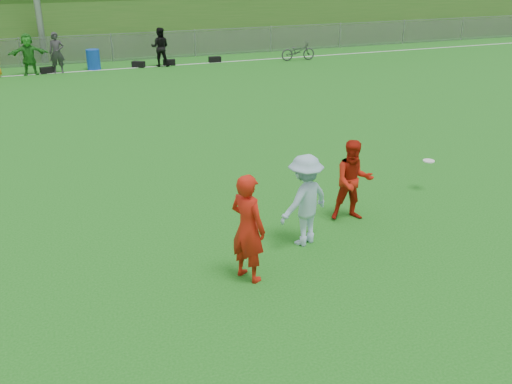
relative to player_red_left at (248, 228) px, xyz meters
name	(u,v)px	position (x,y,z in m)	size (l,w,h in m)	color
ground	(273,259)	(0.59, 0.41, -0.88)	(120.00, 120.00, 0.00)	#176314
sideline_far	(119,69)	(0.59, 18.41, -0.87)	(60.00, 0.10, 0.01)	white
fence	(112,47)	(0.59, 20.41, -0.23)	(58.00, 0.06, 1.30)	gray
berm	(87,8)	(0.59, 31.41, 0.62)	(120.00, 18.00, 3.00)	#235417
spectator_row	(45,53)	(-2.40, 18.41, -0.03)	(8.93, 0.89, 1.69)	red
gear_bags	(144,64)	(1.73, 18.51, -0.75)	(8.01, 0.56, 0.26)	black
player_red_left	(248,228)	(0.00, 0.00, 0.00)	(0.64, 0.42, 1.76)	red
player_red_center	(353,181)	(2.60, 1.34, -0.09)	(0.77, 0.60, 1.58)	#B51B0C
player_blue	(305,200)	(1.32, 0.77, -0.06)	(1.06, 0.61, 1.64)	#95BCCF
frisbee	(429,161)	(4.83, 2.04, -0.21)	(0.25, 0.25, 0.02)	silver
recycling_bin	(93,59)	(-0.45, 18.69, -0.45)	(0.57, 0.57, 0.86)	#103DB0
bicycle	(298,51)	(8.86, 17.61, -0.45)	(0.57, 1.64, 0.86)	#2E2E30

